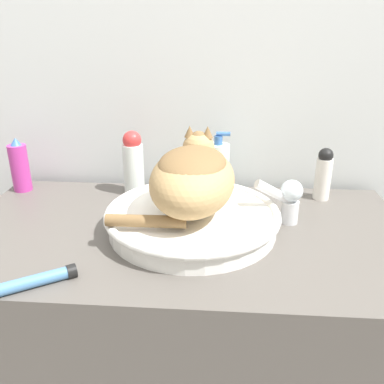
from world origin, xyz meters
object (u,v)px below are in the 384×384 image
at_px(cat, 192,175).
at_px(cream_tube, 38,280).
at_px(soap_pump_bottle, 218,170).
at_px(spray_bottle_trigger, 20,167).
at_px(deodorant_stick, 323,174).
at_px(lotion_bottle_white, 133,163).
at_px(faucet, 288,198).

xyz_separation_m(cat, cream_tube, (-0.28, -0.26, -0.13)).
xyz_separation_m(soap_pump_bottle, cream_tube, (-0.34, -0.48, -0.07)).
height_order(spray_bottle_trigger, cream_tube, spray_bottle_trigger).
bearing_deg(cat, cream_tube, 136.18).
bearing_deg(soap_pump_bottle, cat, -104.86).
height_order(soap_pump_bottle, cream_tube, soap_pump_bottle).
bearing_deg(soap_pump_bottle, deodorant_stick, 0.00).
xyz_separation_m(cat, lotion_bottle_white, (-0.19, 0.22, -0.04)).
xyz_separation_m(deodorant_stick, cream_tube, (-0.64, -0.48, -0.06)).
bearing_deg(soap_pump_bottle, lotion_bottle_white, -180.00).
relative_size(deodorant_stick, lotion_bottle_white, 0.80).
height_order(cat, soap_pump_bottle, cat).
xyz_separation_m(faucet, soap_pump_bottle, (-0.18, 0.17, 0.01)).
bearing_deg(cream_tube, lotion_bottle_white, 79.29).
xyz_separation_m(spray_bottle_trigger, lotion_bottle_white, (0.35, 0.00, 0.02)).
bearing_deg(cat, faucet, -74.86).
bearing_deg(cream_tube, spray_bottle_trigger, 118.15).
distance_m(cat, deodorant_stick, 0.42).
height_order(faucet, soap_pump_bottle, soap_pump_bottle).
relative_size(faucet, spray_bottle_trigger, 0.77).
bearing_deg(lotion_bottle_white, soap_pump_bottle, 0.00).
height_order(cat, cream_tube, cat).
height_order(spray_bottle_trigger, lotion_bottle_white, lotion_bottle_white).
relative_size(deodorant_stick, cream_tube, 1.07).
distance_m(deodorant_stick, spray_bottle_trigger, 0.90).
distance_m(deodorant_stick, lotion_bottle_white, 0.55).
bearing_deg(soap_pump_bottle, spray_bottle_trigger, -180.00).
relative_size(faucet, soap_pump_bottle, 0.65).
height_order(faucet, spray_bottle_trigger, spray_bottle_trigger).
distance_m(deodorant_stick, cream_tube, 0.80).
bearing_deg(deodorant_stick, cream_tube, -143.15).
bearing_deg(deodorant_stick, cat, -148.85).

